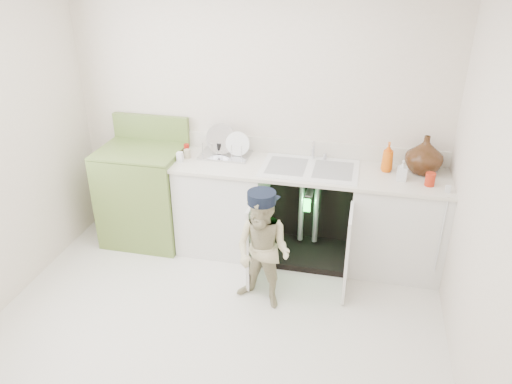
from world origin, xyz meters
TOP-DOWN VIEW (x-y plane):
  - ground at (0.00, 0.00)m, footprint 3.50×3.50m
  - room_shell at (0.00, 0.00)m, footprint 6.00×5.50m
  - counter_run at (0.58, 1.21)m, footprint 2.44×1.02m
  - avocado_stove at (-1.04, 1.18)m, footprint 0.77×0.65m
  - repair_worker at (0.30, 0.42)m, footprint 0.61×0.70m

SIDE VIEW (x-z plane):
  - ground at x=0.00m, z-range 0.00..0.00m
  - counter_run at x=0.58m, z-range -0.14..1.09m
  - avocado_stove at x=-1.04m, z-range -0.10..1.09m
  - repair_worker at x=0.30m, z-range 0.00..1.01m
  - room_shell at x=0.00m, z-range 0.62..1.88m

